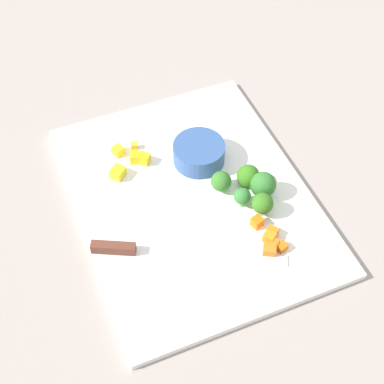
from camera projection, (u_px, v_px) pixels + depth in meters
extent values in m
plane|color=gray|center=(192.00, 200.00, 0.91)|extent=(4.00, 4.00, 0.00)
cube|color=white|center=(192.00, 198.00, 0.90)|extent=(0.46, 0.36, 0.01)
cylinder|color=#33548F|center=(199.00, 153.00, 0.93)|extent=(0.09, 0.09, 0.04)
cube|color=silver|center=(237.00, 258.00, 0.82)|extent=(0.08, 0.14, 0.00)
cube|color=brown|center=(113.00, 248.00, 0.83)|extent=(0.04, 0.07, 0.02)
cube|color=orange|center=(272.00, 232.00, 0.85)|extent=(0.02, 0.02, 0.01)
cube|color=orange|center=(269.00, 237.00, 0.84)|extent=(0.02, 0.02, 0.02)
cube|color=orange|center=(274.00, 244.00, 0.83)|extent=(0.02, 0.02, 0.01)
cube|color=orange|center=(257.00, 222.00, 0.86)|extent=(0.02, 0.02, 0.02)
cube|color=orange|center=(270.00, 250.00, 0.83)|extent=(0.02, 0.03, 0.02)
cube|color=orange|center=(282.00, 247.00, 0.83)|extent=(0.02, 0.02, 0.01)
cube|color=yellow|center=(134.00, 146.00, 0.96)|extent=(0.01, 0.01, 0.01)
cube|color=yellow|center=(144.00, 159.00, 0.94)|extent=(0.03, 0.03, 0.02)
cube|color=yellow|center=(135.00, 157.00, 0.94)|extent=(0.02, 0.02, 0.02)
cube|color=yellow|center=(118.00, 173.00, 0.92)|extent=(0.03, 0.03, 0.02)
cube|color=yellow|center=(118.00, 151.00, 0.95)|extent=(0.02, 0.02, 0.01)
cylinder|color=#83B56C|center=(242.00, 202.00, 0.88)|extent=(0.01, 0.01, 0.01)
sphere|color=#307531|center=(242.00, 196.00, 0.87)|extent=(0.03, 0.03, 0.03)
cylinder|color=#80BB66|center=(221.00, 187.00, 0.90)|extent=(0.01, 0.01, 0.01)
sphere|color=#347228|center=(221.00, 181.00, 0.89)|extent=(0.03, 0.03, 0.03)
cylinder|color=#96BD65|center=(262.00, 210.00, 0.87)|extent=(0.01, 0.01, 0.02)
sphere|color=#356E1E|center=(263.00, 203.00, 0.86)|extent=(0.03, 0.03, 0.03)
cylinder|color=#86C35C|center=(262.00, 192.00, 0.90)|extent=(0.01, 0.01, 0.01)
sphere|color=#32722D|center=(263.00, 185.00, 0.88)|extent=(0.04, 0.04, 0.04)
cylinder|color=#81B55D|center=(248.00, 182.00, 0.91)|extent=(0.01, 0.01, 0.01)
sphere|color=#35751C|center=(248.00, 176.00, 0.90)|extent=(0.04, 0.04, 0.04)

